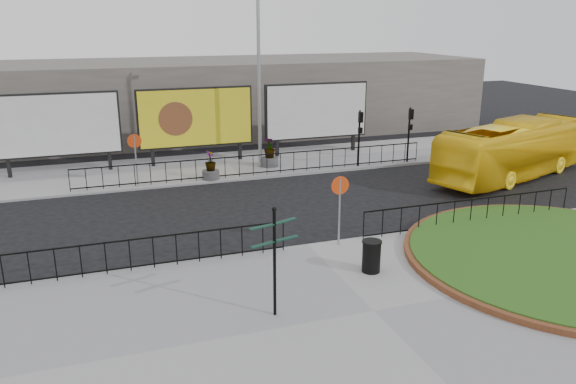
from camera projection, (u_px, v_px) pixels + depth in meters
name	position (u px, v px, depth m)	size (l,w,h in m)	color
ground	(308.00, 247.00, 19.65)	(90.00, 90.00, 0.00)	black
pavement_near	(374.00, 313.00, 15.11)	(30.00, 10.00, 0.12)	gray
pavement_far	(229.00, 165.00, 30.48)	(44.00, 6.00, 0.12)	gray
brick_edge	(566.00, 257.00, 18.31)	(10.40, 10.40, 0.18)	brown
grass_lawn	(566.00, 256.00, 18.31)	(10.00, 10.00, 0.22)	#204612
railing_near_left	(130.00, 255.00, 17.31)	(10.00, 0.10, 1.10)	black
railing_near_right	(471.00, 212.00, 21.21)	(9.00, 0.10, 1.10)	black
railing_far	(260.00, 165.00, 28.17)	(18.00, 0.10, 1.10)	black
speed_sign_far	(135.00, 148.00, 26.03)	(0.64, 0.07, 2.47)	gray
speed_sign_near	(340.00, 195.00, 19.05)	(0.64, 0.07, 2.47)	gray
billboard_left	(56.00, 125.00, 27.96)	(6.20, 0.31, 4.10)	black
billboard_mid	(196.00, 118.00, 30.15)	(6.20, 0.31, 4.10)	black
billboard_right	(317.00, 111.00, 32.33)	(6.20, 0.31, 4.10)	black
lamp_post	(259.00, 77.00, 28.65)	(0.74, 0.18, 9.23)	gray
signal_pole_a	(360.00, 130.00, 29.51)	(0.22, 0.26, 3.00)	black
signal_pole_b	(410.00, 126.00, 30.44)	(0.22, 0.26, 3.00)	black
building_backdrop	(194.00, 98.00, 38.80)	(40.00, 10.00, 5.00)	#666159
fingerpost_sign	(274.00, 251.00, 14.38)	(1.40, 0.60, 3.02)	black
litter_bin	(371.00, 256.00, 17.33)	(0.61, 0.61, 1.02)	black
bus	(514.00, 150.00, 27.93)	(2.40, 10.27, 2.86)	yellow
planter_a	(211.00, 168.00, 27.48)	(0.84, 0.84, 1.42)	#4C4C4F
planter_b	(270.00, 155.00, 29.90)	(0.91, 0.91, 1.57)	#4C4C4F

